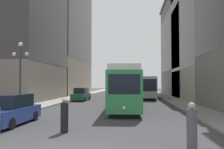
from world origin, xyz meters
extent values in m
cube|color=gray|center=(-7.87, 40.00, 0.07)|extent=(2.73, 120.00, 0.15)
cube|color=gray|center=(7.87, 40.00, 0.07)|extent=(2.73, 120.00, 0.15)
cube|color=black|center=(1.32, 15.59, 0.17)|extent=(2.68, 13.85, 0.35)
cube|color=#2D8447|center=(1.32, 15.59, 1.90)|extent=(3.11, 15.06, 3.10)
cube|color=black|center=(1.32, 15.59, 2.60)|extent=(3.12, 14.46, 1.08)
cube|color=silver|center=(1.32, 15.59, 3.67)|extent=(2.89, 14.75, 0.44)
cube|color=black|center=(1.57, 8.13, 2.44)|extent=(2.21, 0.15, 1.40)
sphere|color=#F2EACC|center=(1.57, 8.06, 0.80)|extent=(0.24, 0.24, 0.24)
cube|color=black|center=(4.50, 30.96, 0.17)|extent=(2.61, 11.01, 0.35)
cube|color=#B7B7BA|center=(4.50, 30.96, 1.90)|extent=(3.03, 11.97, 3.10)
cube|color=black|center=(4.50, 30.96, 2.44)|extent=(3.04, 11.50, 1.30)
cube|color=black|center=(4.27, 25.04, 2.21)|extent=(2.31, 0.17, 1.71)
cylinder|color=black|center=(-6.06, 7.10, 0.32)|extent=(0.18, 0.64, 0.64)
cylinder|color=black|center=(-4.35, 4.08, 0.32)|extent=(0.18, 0.64, 0.64)
cylinder|color=black|center=(-4.35, 7.10, 0.32)|extent=(0.18, 0.64, 0.64)
cube|color=navy|center=(-5.21, 5.59, 0.60)|extent=(1.81, 4.87, 0.84)
cube|color=black|center=(-5.20, 5.71, 1.42)|extent=(1.59, 2.68, 0.80)
cylinder|color=black|center=(-6.12, 23.33, 0.32)|extent=(0.20, 0.65, 0.64)
cylinder|color=black|center=(-6.00, 26.23, 0.32)|extent=(0.20, 0.65, 0.64)
cylinder|color=black|center=(-4.41, 23.26, 0.32)|extent=(0.20, 0.65, 0.64)
cylinder|color=black|center=(-4.30, 26.16, 0.32)|extent=(0.20, 0.65, 0.64)
cube|color=#14512D|center=(-5.21, 24.74, 0.60)|extent=(1.98, 4.75, 0.84)
cube|color=black|center=(-5.20, 24.86, 1.42)|extent=(1.68, 2.63, 0.80)
cylinder|color=black|center=(-1.30, 3.66, 0.75)|extent=(0.39, 0.39, 1.51)
sphere|color=tan|center=(-1.30, 3.66, 1.63)|extent=(0.27, 0.27, 0.27)
cylinder|color=#4C4C56|center=(4.47, 1.33, 0.76)|extent=(0.40, 0.40, 1.51)
sphere|color=tan|center=(4.47, 1.33, 1.64)|extent=(0.27, 0.27, 0.27)
cylinder|color=#333338|center=(-7.11, 10.44, 2.85)|extent=(0.16, 0.16, 5.40)
sphere|color=white|center=(-7.11, 10.44, 5.71)|extent=(0.36, 0.36, 0.36)
sphere|color=white|center=(-7.66, 10.44, 4.90)|extent=(0.31, 0.31, 0.31)
sphere|color=white|center=(-6.56, 10.44, 4.90)|extent=(0.31, 0.31, 0.31)
cube|color=#333338|center=(-7.11, 10.44, 4.90)|extent=(1.10, 0.06, 0.06)
cube|color=gray|center=(-14.78, 43.21, 14.74)|extent=(11.08, 23.33, 29.47)
cube|color=#494440|center=(-14.78, 43.21, 16.21)|extent=(11.12, 23.37, 17.68)
cube|color=slate|center=(-15.53, 24.21, 10.33)|extent=(12.58, 15.50, 20.67)
cube|color=#3D3838|center=(-15.53, 24.21, 11.37)|extent=(12.62, 15.54, 12.40)
cube|color=gray|center=(15.04, 40.29, 9.99)|extent=(11.59, 23.95, 19.98)
cube|color=#423F43|center=(15.04, 40.29, 10.99)|extent=(11.63, 23.99, 11.99)
cube|color=#B2A893|center=(14.98, 27.67, 8.99)|extent=(11.48, 16.68, 17.97)
cube|color=#595451|center=(14.98, 27.67, 9.89)|extent=(11.52, 16.72, 10.78)
camera|label=1|loc=(2.22, -8.06, 2.53)|focal=37.55mm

